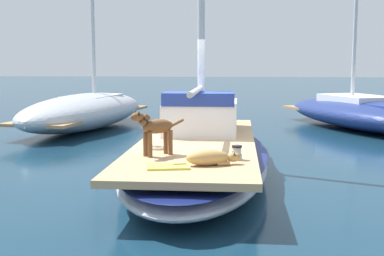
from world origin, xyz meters
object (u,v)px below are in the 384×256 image
at_px(dog_brown, 155,128).
at_px(deck_winch, 237,153).
at_px(moored_boat_port_side, 85,111).
at_px(dog_tan, 210,158).
at_px(coiled_rope, 158,147).
at_px(deck_towel, 168,167).
at_px(sailboat_main, 197,158).
at_px(moored_boat_starboard_side, 367,113).

bearing_deg(dog_brown, deck_winch, -8.89).
bearing_deg(moored_boat_port_side, dog_tan, -62.55).
xyz_separation_m(deck_winch, moored_boat_port_side, (-4.76, 8.02, -0.19)).
relative_size(coiled_rope, deck_towel, 0.58).
xyz_separation_m(dog_tan, deck_towel, (-0.56, -0.22, -0.09)).
xyz_separation_m(sailboat_main, moored_boat_port_side, (-4.02, 6.21, 0.24)).
height_order(sailboat_main, dog_brown, dog_brown).
bearing_deg(dog_brown, coiled_rope, 95.67).
bearing_deg(coiled_rope, sailboat_main, 60.93).
distance_m(dog_brown, deck_towel, 1.00).
height_order(dog_tan, deck_winch, dog_tan).
bearing_deg(dog_brown, deck_towel, -70.09).
bearing_deg(sailboat_main, deck_winch, -68.00).
height_order(dog_tan, moored_boat_port_side, moored_boat_port_side).
bearing_deg(sailboat_main, moored_boat_starboard_side, 56.55).
xyz_separation_m(dog_tan, deck_winch, (0.36, 0.45, -0.01)).
bearing_deg(deck_winch, moored_boat_port_side, 120.67).
xyz_separation_m(coiled_rope, moored_boat_port_side, (-3.47, 7.21, -0.11)).
height_order(deck_winch, coiled_rope, deck_winch).
bearing_deg(sailboat_main, dog_brown, -106.89).
distance_m(dog_tan, moored_boat_port_side, 9.54).
relative_size(dog_tan, deck_towel, 1.66).
relative_size(dog_brown, dog_tan, 0.81).
height_order(sailboat_main, deck_towel, deck_towel).
bearing_deg(dog_tan, moored_boat_port_side, 117.45).
height_order(sailboat_main, deck_winch, deck_winch).
distance_m(dog_tan, moored_boat_starboard_side, 10.16).
relative_size(dog_brown, moored_boat_starboard_side, 0.10).
bearing_deg(moored_boat_starboard_side, coiled_rope, -122.92).
xyz_separation_m(deck_towel, moored_boat_starboard_side, (4.79, 9.46, -0.18)).
distance_m(sailboat_main, moored_boat_port_side, 7.40).
bearing_deg(moored_boat_port_side, deck_towel, -66.15).
relative_size(deck_winch, moored_boat_port_side, 0.03).
xyz_separation_m(dog_brown, coiled_rope, (-0.06, 0.62, -0.40)).
bearing_deg(coiled_rope, deck_winch, -32.37).
xyz_separation_m(deck_winch, moored_boat_starboard_side, (3.87, 8.79, -0.26)).
height_order(coiled_rope, deck_towel, coiled_rope).
xyz_separation_m(sailboat_main, deck_towel, (-0.18, -2.49, 0.34)).
bearing_deg(dog_tan, dog_brown, 143.65).
relative_size(dog_tan, moored_boat_port_side, 0.13).
xyz_separation_m(sailboat_main, moored_boat_starboard_side, (4.61, 6.97, 0.16)).
height_order(dog_brown, deck_winch, dog_brown).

